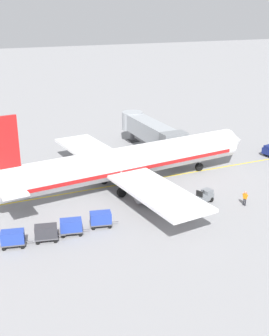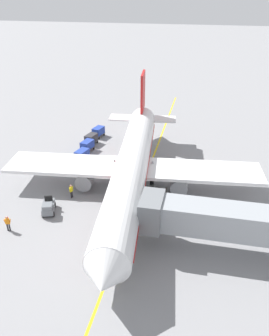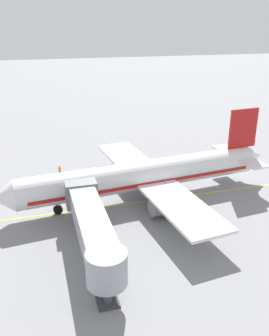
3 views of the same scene
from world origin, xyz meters
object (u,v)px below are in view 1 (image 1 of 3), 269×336
Objects in this scene: jet_bridge at (150,131)px; baggage_cart_front at (101,218)px; baggage_cart_tail_end at (13,238)px; parked_airliner at (125,163)px; baggage_cart_second_in_train at (71,226)px; ground_crew_wing_walker at (172,195)px; baggage_tug_lead at (204,197)px; ground_crew_loader at (245,198)px; baggage_cart_third_in_train at (46,232)px.

jet_bridge reaches higher than baggage_cart_front.
parked_airliner is at bearing 120.49° from baggage_cart_tail_end.
ground_crew_wing_walker reaches higher than baggage_cart_second_in_train.
baggage_tug_lead is 3.56m from ground_crew_wing_walker.
baggage_tug_lead is at bearing 39.45° from parked_airliner.
parked_airliner is 12.53× the size of baggage_cart_second_in_train.
baggage_cart_second_in_train is 1.76× the size of ground_crew_wing_walker.
baggage_cart_tail_end is (0.03, -5.55, 0.00)m from baggage_cart_second_in_train.
ground_crew_loader is at bearing 85.48° from baggage_cart_second_in_train.
baggage_cart_second_in_train is at bearing -42.69° from jet_bridge.
baggage_cart_third_in_train is 22.05m from ground_crew_loader.
baggage_cart_tail_end is at bearing -93.45° from ground_crew_loader.
ground_crew_wing_walker is (-2.59, 14.98, 0.00)m from baggage_cart_third_in_train.
baggage_cart_front is at bearing 92.38° from baggage_cart_tail_end.
baggage_cart_front and baggage_cart_third_in_train have the same top height.
baggage_cart_front and baggage_cart_tail_end have the same top height.
baggage_cart_tail_end is 1.76× the size of ground_crew_wing_walker.
baggage_tug_lead is at bearing 93.91° from baggage_cart_third_in_train.
baggage_cart_second_in_train is 1.76× the size of ground_crew_loader.
baggage_tug_lead is 21.35m from baggage_cart_tail_end.
baggage_cart_second_in_train is 5.55m from baggage_cart_tail_end.
baggage_tug_lead is (7.74, 6.37, -2.47)m from parked_airliner.
jet_bridge is 5.52× the size of baggage_cart_front.
baggage_cart_second_in_train is at bearing -47.00° from parked_airliner.
jet_bridge reaches higher than baggage_cart_third_in_train.
baggage_cart_second_in_train is 2.51m from baggage_cart_third_in_train.
ground_crew_wing_walker reaches higher than baggage_cart_third_in_train.
ground_crew_loader is at bearing 3.52° from jet_bridge.
parked_airliner is 12.53× the size of baggage_cart_tail_end.
baggage_cart_second_in_train is (19.74, -18.21, -2.51)m from jet_bridge.
baggage_cart_tail_end is 18.19m from ground_crew_wing_walker.
baggage_cart_front is (8.44, -6.23, -2.24)m from parked_airliner.
baggage_tug_lead is at bearing -7.42° from jet_bridge.
ground_crew_loader reaches higher than baggage_cart_front.
ground_crew_loader is (1.87, 16.34, 0.00)m from baggage_cart_front.
baggage_cart_third_in_train is 1.76× the size of ground_crew_wing_walker.
ground_crew_wing_walker reaches higher than baggage_cart_front.
parked_airliner is 14.07m from jet_bridge.
ground_crew_wing_walker is 1.00× the size of ground_crew_loader.
ground_crew_wing_walker reaches higher than baggage_cart_tail_end.
jet_bridge is 9.74× the size of ground_crew_loader.
ground_crew_wing_walker reaches higher than baggage_tug_lead.
jet_bridge is 5.52× the size of baggage_cart_second_in_train.
jet_bridge reaches higher than ground_crew_wing_walker.
baggage_cart_front is 9.53m from ground_crew_wing_walker.
baggage_cart_second_in_train and baggage_cart_tail_end have the same top height.
jet_bridge reaches higher than baggage_cart_tail_end.
baggage_cart_second_in_train is at bearing -86.28° from baggage_tug_lead.
baggage_cart_third_in_train is 1.76× the size of ground_crew_loader.
ground_crew_loader is at bearing 44.45° from parked_airliner.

